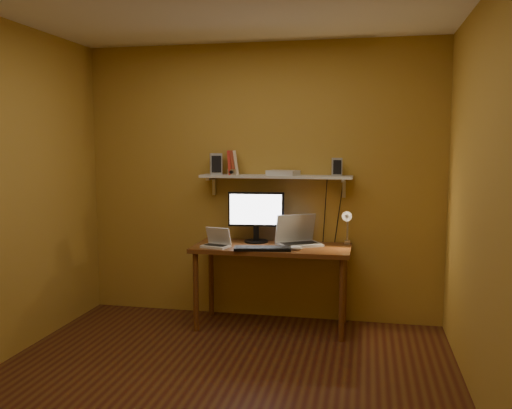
% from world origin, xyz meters
% --- Properties ---
extents(room, '(3.44, 3.24, 2.64)m').
position_xyz_m(room, '(0.00, 0.00, 1.30)').
color(room, '#543115').
rests_on(room, ground).
extents(desk, '(1.40, 0.60, 0.75)m').
position_xyz_m(desk, '(0.17, 1.28, 0.66)').
color(desk, brown).
rests_on(desk, ground).
extents(wall_shelf, '(1.40, 0.25, 0.21)m').
position_xyz_m(wall_shelf, '(0.17, 1.47, 1.36)').
color(wall_shelf, silver).
rests_on(wall_shelf, room).
extents(monitor, '(0.52, 0.24, 0.47)m').
position_xyz_m(monitor, '(-0.00, 1.43, 1.01)').
color(monitor, black).
rests_on(monitor, desk).
extents(laptop, '(0.46, 0.42, 0.28)m').
position_xyz_m(laptop, '(0.39, 1.39, 0.82)').
color(laptop, '#97999F').
rests_on(laptop, desk).
extents(netbook, '(0.27, 0.22, 0.17)m').
position_xyz_m(netbook, '(-0.30, 1.13, 0.80)').
color(netbook, silver).
rests_on(netbook, desk).
extents(keyboard, '(0.51, 0.24, 0.03)m').
position_xyz_m(keyboard, '(0.12, 1.08, 0.76)').
color(keyboard, black).
rests_on(keyboard, desk).
extents(mouse, '(0.11, 0.08, 0.04)m').
position_xyz_m(mouse, '(0.41, 1.13, 0.77)').
color(mouse, silver).
rests_on(mouse, desk).
extents(desk_lamp, '(0.09, 0.23, 0.38)m').
position_xyz_m(desk_lamp, '(0.83, 1.41, 0.96)').
color(desk_lamp, silver).
rests_on(desk_lamp, desk).
extents(speaker_left, '(0.14, 0.14, 0.20)m').
position_xyz_m(speaker_left, '(-0.40, 1.48, 1.47)').
color(speaker_left, '#97999F').
rests_on(speaker_left, wall_shelf).
extents(speaker_right, '(0.10, 0.10, 0.16)m').
position_xyz_m(speaker_right, '(0.73, 1.47, 1.46)').
color(speaker_right, '#97999F').
rests_on(speaker_right, wall_shelf).
extents(books, '(0.15, 0.16, 0.23)m').
position_xyz_m(books, '(-0.24, 1.48, 1.49)').
color(books, red).
rests_on(books, wall_shelf).
extents(shelf_camera, '(0.09, 0.06, 0.05)m').
position_xyz_m(shelf_camera, '(-0.23, 1.42, 1.40)').
color(shelf_camera, silver).
rests_on(shelf_camera, wall_shelf).
extents(router, '(0.31, 0.25, 0.05)m').
position_xyz_m(router, '(0.24, 1.47, 1.40)').
color(router, silver).
rests_on(router, wall_shelf).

